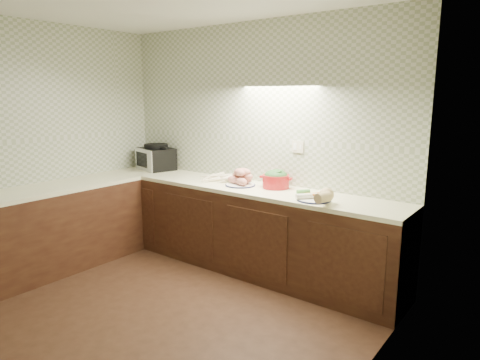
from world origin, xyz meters
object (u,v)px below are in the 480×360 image
Objects in this scene: dutch_oven at (276,179)px; veg_plate at (319,196)px; parsnip_pile at (215,178)px; toaster_oven at (156,158)px; sweet_potato_plate at (241,178)px; onion_bowl at (244,179)px.

dutch_oven reaches higher than veg_plate.
parsnip_pile is at bearing 176.05° from dutch_oven.
toaster_oven reaches higher than parsnip_pile.
dutch_oven is 0.67m from veg_plate.
parsnip_pile is at bearing 178.15° from sweet_potato_plate.
onion_bowl reaches higher than parsnip_pile.
sweet_potato_plate is 0.13m from onion_bowl.
onion_bowl is 0.41m from dutch_oven.
veg_plate is (0.62, -0.25, -0.04)m from dutch_oven.
onion_bowl is 1.05m from veg_plate.
dutch_oven is at bearing 8.28° from parsnip_pile.
sweet_potato_plate reaches higher than veg_plate.
sweet_potato_plate is at bearing -173.87° from dutch_oven.
parsnip_pile is at bearing 173.83° from veg_plate.
onion_bowl is (-0.05, 0.12, -0.03)m from sweet_potato_plate.
parsnip_pile is 3.32× the size of onion_bowl.
toaster_oven reaches higher than sweet_potato_plate.
sweet_potato_plate is at bearing -68.75° from onion_bowl.
toaster_oven is 1.46m from sweet_potato_plate.
onion_bowl is (0.33, 0.11, 0.01)m from parsnip_pile.
toaster_oven reaches higher than veg_plate.
toaster_oven reaches higher than dutch_oven.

